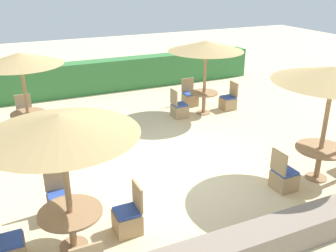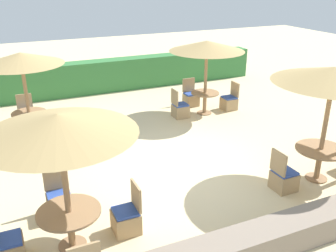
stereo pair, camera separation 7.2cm
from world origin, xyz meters
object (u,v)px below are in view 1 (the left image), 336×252
round_table_front_left (71,219)px  patio_chair_back_right_west (179,109)px  patio_chair_back_right_north (190,98)px  parasol_back_right (206,46)px  round_table_front_right (320,154)px  patio_chair_front_left_west (9,249)px  round_table_back_right (204,98)px  round_table_back_left (29,119)px  patio_chair_front_right_west (284,178)px  patio_chair_back_left_south (36,141)px  patio_chair_back_left_north (26,117)px  parasol_front_left (60,125)px  patio_chair_back_right_east (228,102)px  parasol_back_left (20,59)px  patio_chair_front_left_north (60,203)px  parasol_front_right (334,75)px

round_table_front_left → patio_chair_back_right_west: bearing=47.8°
patio_chair_back_right_north → parasol_back_right: bearing=93.0°
round_table_front_right → patio_chair_front_left_west: (-6.48, 0.01, -0.34)m
parasol_back_right → round_table_front_left: parasol_back_right is taller
round_table_back_right → round_table_back_left: round_table_back_right is taller
parasol_back_right → patio_chair_front_right_west: bearing=-99.1°
patio_chair_front_left_west → round_table_back_left: 5.23m
patio_chair_back_right_north → patio_chair_back_right_west: same height
round_table_back_right → patio_chair_back_left_south: bearing=-173.5°
parasol_back_right → patio_chair_back_left_north: (-5.45, 1.31, -1.95)m
round_table_back_right → patio_chair_back_right_west: (-0.90, 0.01, -0.27)m
round_table_back_right → parasol_front_left: (-5.25, -4.79, 1.70)m
patio_chair_front_left_west → patio_chair_back_right_east: bearing=123.5°
patio_chair_back_right_west → patio_chair_front_left_west: bearing=-48.2°
patio_chair_front_right_west → parasol_back_left: size_ratio=0.39×
patio_chair_front_left_west → patio_chair_back_right_north: bearing=132.4°
patio_chair_back_right_north → patio_chair_back_right_west: 1.23m
patio_chair_back_right_west → patio_chair_back_left_south: bearing=-82.2°
patio_chair_front_left_west → patio_chair_back_left_south: bearing=168.2°
parasol_back_right → round_table_front_right: (0.23, -4.77, -1.61)m
patio_chair_front_left_west → patio_chair_front_left_north: size_ratio=1.00×
parasol_front_right → round_table_front_left: parasol_front_right is taller
patio_chair_back_right_west → patio_chair_front_right_west: (0.13, -4.83, 0.00)m
patio_chair_front_left_north → patio_chair_back_left_north: size_ratio=1.00×
patio_chair_back_left_north → parasol_back_right: bearing=166.5°
patio_chair_back_right_north → round_table_back_left: bearing=5.4°
round_table_back_right → patio_chair_back_right_north: bearing=93.0°
patio_chair_back_right_west → parasol_back_left: bearing=-94.8°
parasol_back_right → round_table_front_left: (-5.25, -4.79, -1.66)m
parasol_front_right → patio_chair_front_right_west: 2.37m
round_table_front_left → round_table_back_left: 5.18m
round_table_back_right → patio_chair_back_left_north: bearing=166.5°
patio_chair_front_left_west → patio_chair_back_left_south: (0.87, 4.16, 0.00)m
patio_chair_back_right_east → patio_chair_front_right_west: same height
patio_chair_back_right_west → parasol_back_left: 4.93m
round_table_back_left → patio_chair_back_left_south: patio_chair_back_left_south is taller
parasol_front_right → parasol_back_left: (-5.65, 5.16, -0.19)m
patio_chair_back_right_west → round_table_back_left: (-4.51, 0.38, 0.28)m
parasol_front_right → round_table_front_right: (-0.00, 0.00, -1.81)m
round_table_back_right → parasol_back_right: bearing=-90.0°
patio_chair_back_right_east → patio_chair_front_left_north: size_ratio=1.00×
parasol_back_left → round_table_back_left: bearing=-26.6°
round_table_front_left → round_table_back_left: (-0.17, 5.18, -0.02)m
parasol_back_left → round_table_back_left: (0.00, -0.00, -1.68)m
patio_chair_back_right_west → parasol_front_right: bearing=13.3°
patio_chair_front_right_west → patio_chair_front_left_west: size_ratio=1.00×
patio_chair_back_right_west → round_table_front_right: bearing=13.3°
parasol_front_left → patio_chair_front_left_north: (-0.03, 1.02, -1.98)m
parasol_back_left → patio_chair_back_left_south: 2.19m
patio_chair_back_right_west → round_table_back_left: bearing=-94.8°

